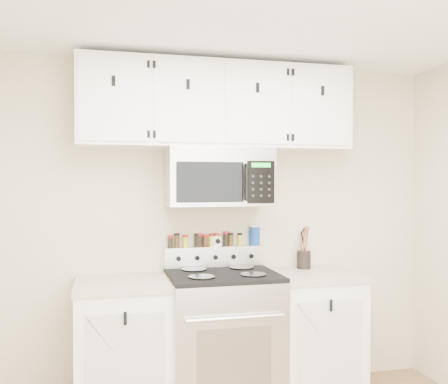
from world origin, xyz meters
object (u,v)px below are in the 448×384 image
object	(u,v)px
range	(223,338)
microwave	(219,177)
utensil_crock	(304,258)
salt_canister	(254,235)

from	to	relation	value
range	microwave	world-z (taller)	microwave
utensil_crock	microwave	bearing A→B (deg)	-175.04
microwave	utensil_crock	xyz separation A→B (m)	(0.69, 0.06, -0.63)
utensil_crock	salt_canister	distance (m)	0.42
range	utensil_crock	size ratio (longest dim) A/B	3.47
range	microwave	size ratio (longest dim) A/B	1.45
utensil_crock	range	bearing A→B (deg)	-164.89
range	microwave	bearing A→B (deg)	89.77
microwave	utensil_crock	bearing A→B (deg)	4.96
range	salt_canister	size ratio (longest dim) A/B	7.08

